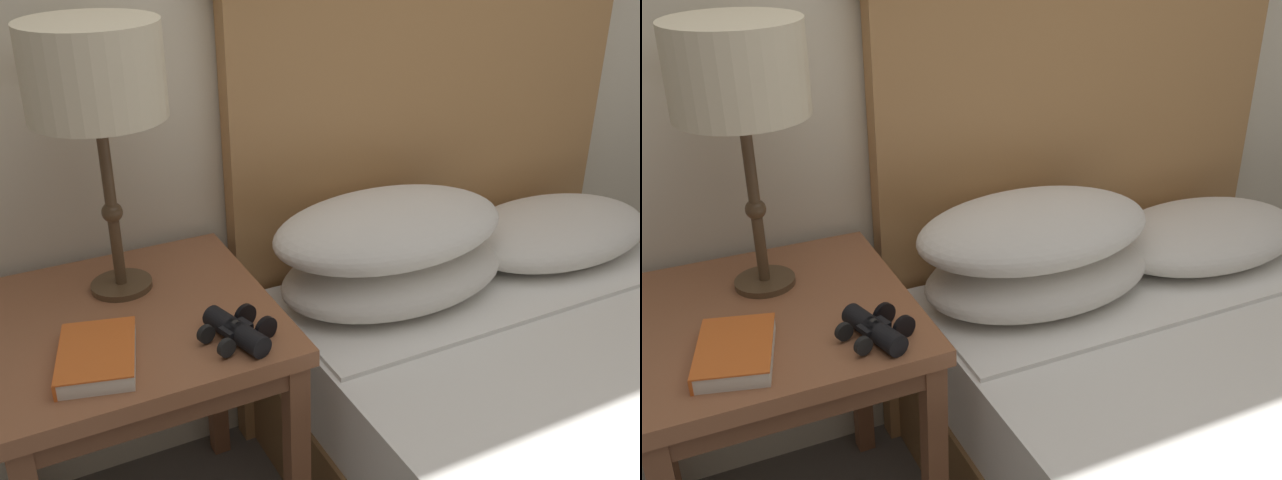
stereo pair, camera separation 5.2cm
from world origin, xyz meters
TOP-DOWN VIEW (x-y plane):
  - nightstand at (-0.54, 0.67)m, footprint 0.58×0.58m
  - bed at (0.38, 0.12)m, footprint 1.24×1.95m
  - table_lamp at (-0.52, 0.79)m, footprint 0.27×0.27m
  - book_on_nightstand at (-0.63, 0.53)m, footprint 0.18×0.23m
  - binoculars_pair at (-0.37, 0.48)m, footprint 0.15×0.16m

SIDE VIEW (x-z plane):
  - bed at x=0.38m, z-range -0.34..0.96m
  - nightstand at x=-0.54m, z-range 0.24..0.89m
  - book_on_nightstand at x=-0.63m, z-range 0.65..0.69m
  - binoculars_pair at x=-0.37m, z-range 0.65..0.70m
  - table_lamp at x=-0.52m, z-range 0.83..1.40m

